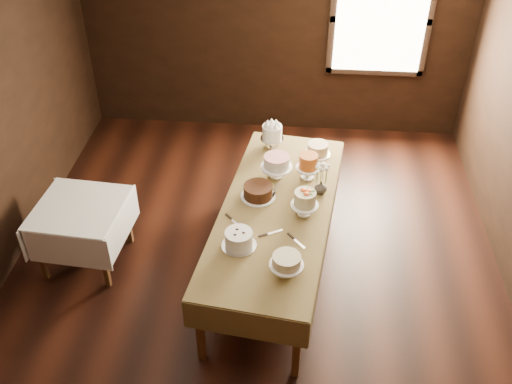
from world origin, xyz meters
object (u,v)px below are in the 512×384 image
object	(u,v)px
cake_flowers	(305,204)
cake_server_c	(276,188)
cake_cream	(286,265)
cake_chocolate	(258,192)
cake_server_a	(275,232)
cake_meringue	(272,137)
flower_vase	(321,187)
cake_lattice	(276,167)
cake_server_e	(236,223)
cake_swirl	(239,240)
display_table	(276,213)
side_table	(80,213)
cake_caramel	(308,168)
cake_server_b	(299,244)
cake_server_d	(311,196)
cake_speckled	(318,149)

from	to	relation	value
cake_flowers	cake_server_c	size ratio (longest dim) A/B	1.11
cake_cream	cake_server_c	xyz separation A→B (m)	(-0.15, 1.16, -0.09)
cake_chocolate	cake_server_a	bearing A→B (deg)	-68.61
cake_server_a	cake_cream	bearing A→B (deg)	-104.82
cake_meringue	cake_chocolate	world-z (taller)	cake_meringue
cake_cream	flower_vase	bearing A→B (deg)	75.91
cake_lattice	cake_server_e	distance (m)	0.84
cake_lattice	cake_swirl	distance (m)	1.10
display_table	cake_server_e	distance (m)	0.44
cake_swirl	flower_vase	size ratio (longest dim) A/B	2.47
side_table	cake_chocolate	bearing A→B (deg)	5.96
cake_flowers	cake_server_a	bearing A→B (deg)	-132.18
cake_caramel	cake_server_b	size ratio (longest dim) A/B	1.20
cake_cream	flower_vase	world-z (taller)	cake_cream
cake_server_b	cake_server_d	distance (m)	0.69
cake_cream	cake_chocolate	bearing A→B (deg)	107.64
cake_server_b	flower_vase	bearing A→B (deg)	125.71
cake_speckled	cake_server_c	size ratio (longest dim) A/B	1.17
side_table	cake_server_a	xyz separation A→B (m)	(1.95, -0.32, 0.18)
cake_lattice	cake_server_a	xyz separation A→B (m)	(0.04, -0.86, -0.10)
cake_meringue	flower_vase	distance (m)	0.95
cake_cream	cake_server_d	size ratio (longest dim) A/B	1.38
cake_meringue	cake_server_b	world-z (taller)	cake_meringue
display_table	cake_flowers	world-z (taller)	cake_flowers
cake_server_b	flower_vase	world-z (taller)	flower_vase
cake_swirl	cake_server_e	world-z (taller)	cake_swirl
display_table	cake_server_d	bearing A→B (deg)	32.55
cake_chocolate	cake_swirl	bearing A→B (deg)	-98.53
cake_speckled	cake_server_b	world-z (taller)	cake_speckled
display_table	cake_server_c	world-z (taller)	cake_server_c
cake_server_b	cake_server_e	bearing A→B (deg)	-151.34
cake_speckled	cake_flowers	bearing A→B (deg)	-96.68
cake_flowers	cake_cream	xyz separation A→B (m)	(-0.13, -0.78, -0.02)
cake_speckled	cake_swirl	distance (m)	1.65
cake_server_c	cake_caramel	bearing A→B (deg)	-46.92
cake_chocolate	flower_vase	distance (m)	0.61
cake_swirl	cake_server_c	bearing A→B (deg)	72.34
cake_server_a	cake_server_e	bearing A→B (deg)	138.26
cake_speckled	cake_flowers	xyz separation A→B (m)	(-0.12, -1.02, 0.05)
cake_chocolate	cake_flowers	size ratio (longest dim) A/B	1.28
cake_lattice	cake_server_a	distance (m)	0.87
side_table	cake_flowers	size ratio (longest dim) A/B	3.37
side_table	cake_server_b	size ratio (longest dim) A/B	3.75
cake_chocolate	cake_server_d	xyz separation A→B (m)	(0.51, 0.05, -0.06)
cake_cream	cake_server_b	distance (m)	0.39
cake_meringue	display_table	bearing A→B (deg)	-83.93
cake_server_b	cake_server_e	size ratio (longest dim) A/B	1.00
cake_meringue	cake_server_b	xyz separation A→B (m)	(0.35, -1.54, -0.12)
cake_cream	cake_server_d	xyz separation A→B (m)	(0.19, 1.05, -0.09)
display_table	cake_cream	xyz separation A→B (m)	(0.13, -0.85, 0.15)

